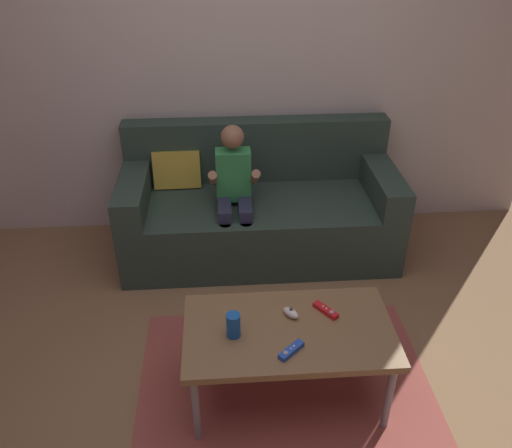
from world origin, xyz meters
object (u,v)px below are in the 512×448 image
Objects in this scene: coffee_table at (289,335)px; game_remote_red_near_edge at (326,310)px; nunchuk_white at (291,313)px; couch at (258,209)px; person_seated_on_couch at (234,191)px; soda_can at (233,325)px; game_remote_blue_far_corner at (291,350)px.

game_remote_red_near_edge reaches higher than coffee_table.
nunchuk_white is at bearing -174.76° from game_remote_red_near_edge.
couch is 1.27m from nunchuk_white.
person_seated_on_couch is 1.19m from coffee_table.
couch reaches higher than soda_can.
nunchuk_white is 0.24m from game_remote_blue_far_corner.
soda_can reaches higher than game_remote_red_near_edge.
person_seated_on_couch reaches higher than coffee_table.
coffee_table is at bearing 5.40° from soda_can.
person_seated_on_couch is 9.81× the size of nunchuk_white.
person_seated_on_couch is at bearing 101.98° from nunchuk_white.
nunchuk_white is (-0.17, -0.02, 0.01)m from game_remote_red_near_edge.
game_remote_blue_far_corner is 0.28m from soda_can.
game_remote_red_near_edge is at bearing -69.37° from person_seated_on_couch.
game_remote_blue_far_corner is 1.05× the size of soda_can.
couch is 1.35m from coffee_table.
coffee_table is 0.16m from game_remote_blue_far_corner.
couch reaches higher than game_remote_red_near_edge.
person_seated_on_couch is 7.18× the size of game_remote_red_near_edge.
game_remote_red_near_edge is (0.19, 0.10, 0.05)m from coffee_table.
soda_can is (-0.05, -1.19, -0.05)m from person_seated_on_couch.
coffee_table is (0.04, -1.34, 0.10)m from couch.
nunchuk_white is (0.23, -1.08, -0.09)m from person_seated_on_couch.
game_remote_red_near_edge is (0.23, -1.24, 0.15)m from couch.
soda_can is at bearing -164.44° from game_remote_red_near_edge.
soda_can is at bearing -92.34° from person_seated_on_couch.
coffee_table is 0.11m from nunchuk_white.
game_remote_blue_far_corner is (0.03, -1.49, 0.15)m from couch.
couch is 0.35m from person_seated_on_couch.
game_remote_red_near_edge and game_remote_blue_far_corner have the same top height.
nunchuk_white is 0.30m from soda_can.
person_seated_on_couch reaches higher than nunchuk_white.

